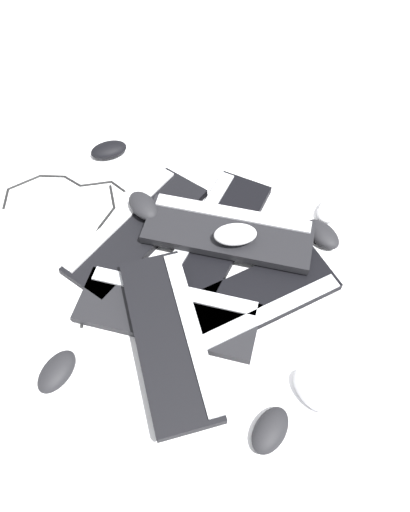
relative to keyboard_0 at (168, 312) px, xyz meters
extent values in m
plane|color=white|center=(-0.15, -0.01, -0.01)|extent=(3.20, 3.20, 0.00)
cube|color=black|center=(0.00, 0.00, 0.00)|extent=(0.34, 0.46, 0.02)
cube|color=#B2B5BA|center=(-0.05, -0.03, 0.01)|extent=(0.23, 0.38, 0.01)
cube|color=black|center=(-0.17, 0.12, 0.00)|extent=(0.46, 0.29, 0.02)
cube|color=#B2B5BA|center=(-0.15, 0.18, 0.01)|extent=(0.41, 0.17, 0.01)
cube|color=black|center=(-0.25, -0.07, 0.00)|extent=(0.46, 0.28, 0.02)
cube|color=#B2B5BA|center=(-0.23, -0.12, 0.01)|extent=(0.41, 0.16, 0.01)
cube|color=black|center=(-0.12, -0.24, 0.00)|extent=(0.46, 0.20, 0.02)
cube|color=silver|center=(-0.11, -0.29, 0.01)|extent=(0.42, 0.09, 0.01)
cube|color=black|center=(-0.26, -0.04, 0.03)|extent=(0.35, 0.46, 0.02)
cube|color=silver|center=(-0.31, -0.07, 0.04)|extent=(0.24, 0.38, 0.01)
cube|color=black|center=(0.05, 0.06, 0.03)|extent=(0.36, 0.45, 0.02)
cube|color=#B2B5BA|center=(0.01, 0.09, 0.04)|extent=(0.25, 0.38, 0.01)
ellipsoid|color=black|center=(-0.26, -0.52, 0.01)|extent=(0.13, 0.11, 0.04)
ellipsoid|color=black|center=(0.05, 0.36, 0.01)|extent=(0.12, 0.08, 0.04)
ellipsoid|color=silver|center=(-0.25, -0.01, 0.07)|extent=(0.13, 0.12, 0.04)
ellipsoid|color=black|center=(-0.17, -0.27, 0.04)|extent=(0.09, 0.12, 0.04)
ellipsoid|color=black|center=(-0.45, 0.14, 0.01)|extent=(0.09, 0.12, 0.04)
ellipsoid|color=#B7B7BC|center=(-0.08, 0.37, 0.01)|extent=(0.09, 0.12, 0.04)
ellipsoid|color=black|center=(0.28, -0.07, 0.01)|extent=(0.12, 0.09, 0.04)
ellipsoid|color=silver|center=(-0.54, 0.10, 0.01)|extent=(0.11, 0.07, 0.04)
cylinder|color=black|center=(-0.15, -0.39, -0.01)|extent=(0.05, 0.07, 0.01)
cylinder|color=black|center=(-0.10, -0.34, -0.01)|extent=(0.08, 0.03, 0.01)
cylinder|color=black|center=(-0.03, -0.31, -0.01)|extent=(0.07, 0.04, 0.01)
cylinder|color=black|center=(0.02, -0.26, -0.01)|extent=(0.04, 0.09, 0.01)
cylinder|color=black|center=(0.08, -0.19, -0.01)|extent=(0.09, 0.04, 0.01)
cylinder|color=black|center=(0.15, -0.15, -0.01)|extent=(0.05, 0.05, 0.01)
sphere|color=black|center=(-0.18, -0.42, -0.01)|extent=(0.01, 0.01, 0.01)
sphere|color=black|center=(-0.13, -0.35, -0.01)|extent=(0.01, 0.01, 0.01)
sphere|color=black|center=(-0.06, -0.33, -0.01)|extent=(0.01, 0.01, 0.01)
sphere|color=black|center=(0.01, -0.30, -0.01)|extent=(0.01, 0.01, 0.01)
sphere|color=black|center=(0.04, -0.21, -0.01)|extent=(0.01, 0.01, 0.01)
sphere|color=black|center=(0.12, -0.18, -0.01)|extent=(0.01, 0.01, 0.01)
sphere|color=black|center=(0.17, -0.13, -0.01)|extent=(0.01, 0.01, 0.01)
cylinder|color=black|center=(-0.19, -0.41, -0.01)|extent=(0.01, 0.06, 0.01)
cylinder|color=black|center=(-0.15, -0.46, -0.01)|extent=(0.08, 0.06, 0.01)
cylinder|color=black|center=(-0.11, -0.52, -0.01)|extent=(0.02, 0.06, 0.01)
cylinder|color=black|center=(-0.09, -0.58, -0.01)|extent=(0.05, 0.06, 0.01)
cylinder|color=black|center=(-0.01, -0.62, -0.01)|extent=(0.10, 0.03, 0.01)
cylinder|color=black|center=(0.06, -0.61, -0.01)|extent=(0.06, 0.06, 0.01)
sphere|color=black|center=(-0.19, -0.38, -0.01)|extent=(0.01, 0.01, 0.01)
sphere|color=black|center=(-0.19, -0.43, -0.01)|extent=(0.01, 0.01, 0.01)
sphere|color=black|center=(-0.12, -0.49, -0.01)|extent=(0.01, 0.01, 0.01)
sphere|color=black|center=(-0.11, -0.55, -0.01)|extent=(0.01, 0.01, 0.01)
sphere|color=black|center=(-0.06, -0.61, -0.01)|extent=(0.01, 0.01, 0.01)
sphere|color=black|center=(0.03, -0.63, -0.01)|extent=(0.01, 0.01, 0.01)
sphere|color=black|center=(0.08, -0.58, -0.01)|extent=(0.01, 0.01, 0.01)
camera|label=1|loc=(0.35, 0.45, 1.08)|focal=35.00mm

